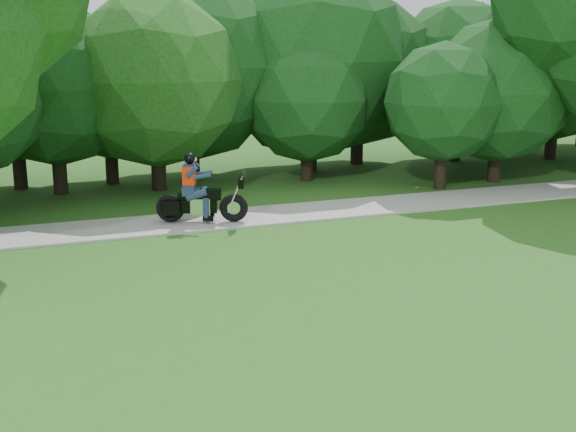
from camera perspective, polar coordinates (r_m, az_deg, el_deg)
ground at (r=14.40m, az=15.73°, el=-6.38°), size 100.00×100.00×0.00m
walkway at (r=21.06m, az=2.79°, el=0.45°), size 60.00×2.20×0.06m
tree_line at (r=26.77m, az=-2.03°, el=11.14°), size 38.82×13.05×7.85m
touring_motorcycle at (r=19.54m, az=-7.28°, el=1.49°), size 2.41×1.33×1.90m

